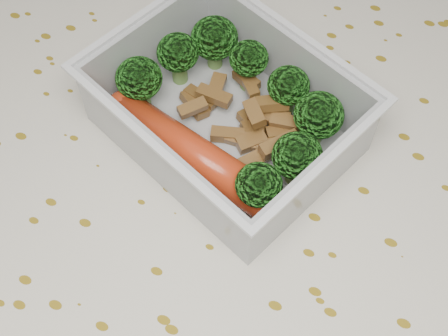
% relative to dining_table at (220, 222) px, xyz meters
% --- Properties ---
extents(dining_table, '(1.40, 0.90, 0.75)m').
position_rel_dining_table_xyz_m(dining_table, '(0.00, 0.00, 0.00)').
color(dining_table, brown).
rests_on(dining_table, ground).
extents(tablecloth, '(1.46, 0.96, 0.19)m').
position_rel_dining_table_xyz_m(tablecloth, '(0.00, 0.00, 0.05)').
color(tablecloth, beige).
rests_on(tablecloth, dining_table).
extents(lunch_container, '(0.23, 0.21, 0.07)m').
position_rel_dining_table_xyz_m(lunch_container, '(-0.01, 0.04, 0.11)').
color(lunch_container, silver).
rests_on(lunch_container, tablecloth).
extents(broccoli_florets, '(0.18, 0.15, 0.05)m').
position_rel_dining_table_xyz_m(broccoli_florets, '(-0.00, 0.05, 0.13)').
color(broccoli_florets, '#608C3F').
rests_on(broccoli_florets, lunch_container).
extents(meat_pile, '(0.11, 0.09, 0.03)m').
position_rel_dining_table_xyz_m(meat_pile, '(0.00, 0.04, 0.11)').
color(meat_pile, brown).
rests_on(meat_pile, lunch_container).
extents(sausage, '(0.17, 0.06, 0.03)m').
position_rel_dining_table_xyz_m(sausage, '(-0.02, -0.00, 0.11)').
color(sausage, '#B13113').
rests_on(sausage, lunch_container).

